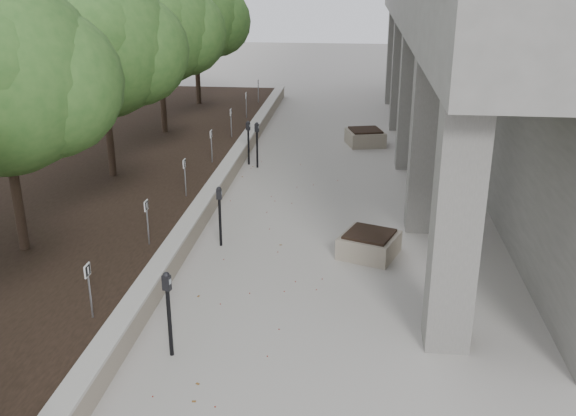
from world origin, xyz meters
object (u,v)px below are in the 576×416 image
at_px(crabapple_tree_2, 4,117).
at_px(planter_back, 365,137).
at_px(crabapple_tree_3, 103,75).
at_px(parking_meter_2, 169,314).
at_px(parking_meter_5, 248,143).
at_px(parking_meter_4, 257,145).
at_px(parking_meter_3, 220,216).
at_px(planter_front, 369,244).
at_px(crabapple_tree_4, 160,52).
at_px(crabapple_tree_5, 196,37).

bearing_deg(crabapple_tree_2, planter_back, 56.51).
bearing_deg(crabapple_tree_3, parking_meter_2, -63.84).
relative_size(crabapple_tree_3, planter_back, 4.58).
xyz_separation_m(crabapple_tree_2, parking_meter_5, (3.33, 7.72, -2.43)).
relative_size(parking_meter_4, parking_meter_5, 1.03).
bearing_deg(parking_meter_3, crabapple_tree_3, 132.98).
bearing_deg(crabapple_tree_3, planter_front, -27.74).
bearing_deg(parking_meter_3, crabapple_tree_4, 109.95).
relative_size(crabapple_tree_2, parking_meter_3, 3.96).
bearing_deg(parking_meter_5, planter_front, -39.41).
bearing_deg(planter_back, crabapple_tree_2, -123.49).
distance_m(crabapple_tree_2, crabapple_tree_4, 10.00).
distance_m(crabapple_tree_5, parking_meter_4, 8.75).
relative_size(parking_meter_5, planter_front, 1.25).
bearing_deg(parking_meter_4, crabapple_tree_3, -129.31).
xyz_separation_m(crabapple_tree_5, planter_back, (6.94, -4.52, -2.84)).
height_order(parking_meter_4, planter_back, parking_meter_4).
bearing_deg(parking_meter_2, parking_meter_5, 106.79).
distance_m(crabapple_tree_3, planter_front, 8.40).
height_order(parking_meter_3, parking_meter_4, parking_meter_4).
bearing_deg(crabapple_tree_3, parking_meter_3, -43.24).
height_order(crabapple_tree_3, parking_meter_4, crabapple_tree_3).
xyz_separation_m(parking_meter_3, parking_meter_5, (-0.42, 6.24, 0.00)).
height_order(crabapple_tree_2, parking_meter_2, crabapple_tree_2).
bearing_deg(parking_meter_5, crabapple_tree_3, -119.97).
distance_m(crabapple_tree_2, planter_front, 7.67).
distance_m(crabapple_tree_5, parking_meter_5, 8.37).
bearing_deg(planter_back, crabapple_tree_4, -176.02).
height_order(crabapple_tree_4, parking_meter_3, crabapple_tree_4).
distance_m(crabapple_tree_4, planter_back, 7.51).
xyz_separation_m(crabapple_tree_3, parking_meter_3, (3.75, -3.52, -2.43)).
bearing_deg(crabapple_tree_4, parking_meter_5, -34.41).
bearing_deg(crabapple_tree_4, crabapple_tree_3, -90.00).
relative_size(crabapple_tree_2, parking_meter_2, 3.72).
height_order(parking_meter_2, planter_front, parking_meter_2).
bearing_deg(parking_meter_4, planter_back, 60.01).
xyz_separation_m(crabapple_tree_3, parking_meter_5, (3.33, 2.72, -2.43)).
distance_m(crabapple_tree_4, parking_meter_3, 9.62).
bearing_deg(crabapple_tree_4, planter_back, 3.98).
distance_m(parking_meter_2, parking_meter_3, 4.32).
xyz_separation_m(crabapple_tree_4, planter_front, (6.99, -8.68, -2.86)).
bearing_deg(crabapple_tree_2, parking_meter_5, 66.67).
distance_m(crabapple_tree_3, crabapple_tree_4, 5.00).
distance_m(parking_meter_4, parking_meter_5, 0.43).
distance_m(crabapple_tree_5, planter_back, 8.75).
bearing_deg(parking_meter_3, planter_front, -6.52).
relative_size(crabapple_tree_4, parking_meter_2, 3.72).
bearing_deg(crabapple_tree_2, parking_meter_4, 63.84).
bearing_deg(parking_meter_4, parking_meter_3, -71.96).
relative_size(parking_meter_3, parking_meter_5, 1.00).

